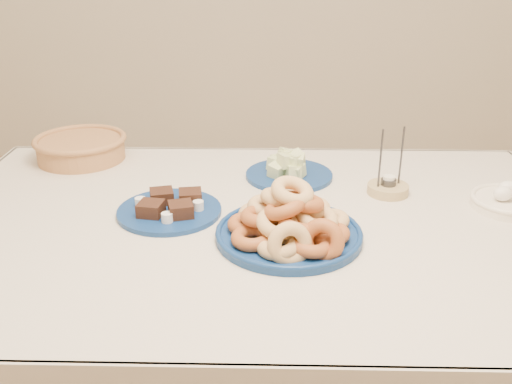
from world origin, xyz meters
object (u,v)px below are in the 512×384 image
dining_table (256,256)px  melon_plate (288,169)px  donut_platter (290,224)px  brownie_plate (170,208)px  wicker_basket (81,147)px  egg_bowl (509,200)px  candle_holder (388,188)px

dining_table → melon_plate: melon_plate is taller
dining_table → donut_platter: donut_platter is taller
dining_table → brownie_plate: 0.26m
donut_platter → wicker_basket: size_ratio=1.00×
melon_plate → wicker_basket: 0.69m
dining_table → egg_bowl: size_ratio=7.85×
dining_table → candle_holder: size_ratio=8.86×
melon_plate → egg_bowl: (0.58, -0.20, -0.01)m
melon_plate → egg_bowl: bearing=-19.0°
egg_bowl → donut_platter: bearing=-161.8°
donut_platter → candle_holder: 0.40m
brownie_plate → wicker_basket: 0.54m
dining_table → brownie_plate: (-0.23, 0.03, 0.12)m
wicker_basket → egg_bowl: (1.25, -0.34, -0.02)m
dining_table → donut_platter: bearing=-51.9°
wicker_basket → melon_plate: bearing=-12.1°
donut_platter → melon_plate: 0.39m
candle_holder → egg_bowl: size_ratio=0.89×
brownie_plate → donut_platter: bearing=-24.0°
donut_platter → candle_holder: size_ratio=2.03×
wicker_basket → donut_platter: bearing=-39.1°
wicker_basket → candle_holder: (0.95, -0.26, -0.02)m
melon_plate → brownie_plate: melon_plate is taller
dining_table → egg_bowl: egg_bowl is taller
brownie_plate → egg_bowl: size_ratio=1.37×
donut_platter → brownie_plate: bearing=156.0°
egg_bowl → candle_holder: bearing=164.0°
donut_platter → wicker_basket: bearing=140.9°
donut_platter → egg_bowl: size_ratio=1.80×
wicker_basket → candle_holder: size_ratio=2.03×
melon_plate → wicker_basket: size_ratio=0.81×
melon_plate → wicker_basket: melon_plate is taller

